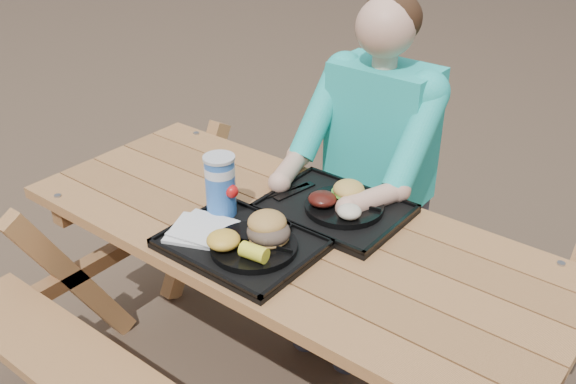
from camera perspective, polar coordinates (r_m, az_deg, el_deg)
The scene contains 17 objects.
picnic_table at distance 2.27m, azimuth -0.00°, elevation -11.18°, with size 1.80×1.49×0.75m, color #999999, non-canonical shape.
tray_near at distance 1.95m, azimuth -4.17°, elevation -4.71°, with size 0.45×0.35×0.02m, color black.
tray_far at distance 2.12m, azimuth 4.17°, elevation -1.61°, with size 0.45×0.35×0.02m, color black.
plate_near at distance 1.90m, azimuth -3.05°, elevation -4.86°, with size 0.26×0.26×0.02m, color black.
plate_far at distance 2.11m, azimuth 5.02°, elevation -1.29°, with size 0.26×0.26×0.02m, color black.
napkin_stack at distance 2.00m, azimuth -7.94°, elevation -3.32°, with size 0.17×0.17×0.02m, color silver.
soda_cup at distance 2.05m, azimuth -6.02°, elevation 0.47°, with size 0.10×0.10×0.19m, color #1853B4.
condiment_bbq at distance 2.02m, azimuth -1.46°, elevation -2.46°, with size 0.06×0.06×0.03m, color black.
condiment_mustard at distance 1.97m, azimuth -0.43°, elevation -3.25°, with size 0.05×0.05×0.03m, color yellow.
sandwich at distance 1.88m, azimuth -1.75°, elevation -2.57°, with size 0.12×0.12×0.13m, color #BC8642, non-canonical shape.
mac_cheese at distance 1.88m, azimuth -5.77°, elevation -4.26°, with size 0.10×0.10×0.05m, color gold.
corn_cob at distance 1.82m, azimuth -3.04°, elevation -5.37°, with size 0.08×0.08×0.05m, color #FFF635, non-canonical shape.
cutlery_far at distance 2.20m, azimuth 0.59°, elevation 0.07°, with size 0.03×0.17×0.01m, color black.
burger at distance 2.11m, azimuth 5.44°, elevation 0.56°, with size 0.11×0.11×0.09m, color gold, non-canonical shape.
baked_beans at distance 2.08m, azimuth 3.07°, elevation -0.62°, with size 0.09×0.09×0.04m, color #41120D.
potato_salad at distance 2.02m, azimuth 5.47°, elevation -1.75°, with size 0.08×0.08×0.04m, color beige.
diner at distance 2.52m, azimuth 7.75°, elevation 0.38°, with size 0.48×0.84×1.28m, color #1992B2, non-canonical shape.
Camera 1 is at (1.06, -1.36, 1.85)m, focal length 40.00 mm.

